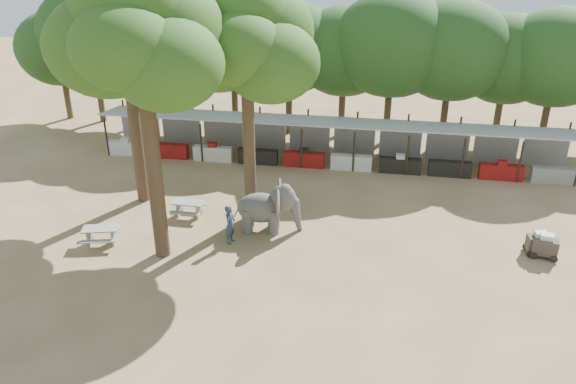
% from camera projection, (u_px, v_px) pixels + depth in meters
% --- Properties ---
extents(ground, '(100.00, 100.00, 0.00)m').
position_uv_depth(ground, '(292.00, 295.00, 21.72)').
color(ground, brown).
rests_on(ground, ground).
extents(vendor_stalls, '(28.00, 2.99, 2.80)m').
position_uv_depth(vendor_stalls, '(330.00, 144.00, 33.56)').
color(vendor_stalls, '#9A9BA1').
rests_on(vendor_stalls, ground).
extents(yard_tree_left, '(7.10, 6.90, 11.02)m').
position_uv_depth(yard_tree_left, '(124.00, 39.00, 26.05)').
color(yard_tree_left, '#332316').
rests_on(yard_tree_left, ground).
extents(yard_tree_center, '(7.10, 6.90, 12.04)m').
position_uv_depth(yard_tree_center, '(138.00, 37.00, 20.70)').
color(yard_tree_center, '#332316').
rests_on(yard_tree_center, ground).
extents(yard_tree_back, '(7.10, 6.90, 11.36)m').
position_uv_depth(yard_tree_back, '(244.00, 39.00, 24.09)').
color(yard_tree_back, '#332316').
rests_on(yard_tree_back, ground).
extents(backdrop_trees, '(46.46, 5.95, 8.33)m').
position_uv_depth(backdrop_trees, '(340.00, 54.00, 36.33)').
color(backdrop_trees, '#332316').
rests_on(backdrop_trees, ground).
extents(elephant, '(3.14, 2.37, 2.36)m').
position_uv_depth(elephant, '(269.00, 207.00, 25.91)').
color(elephant, '#444141').
rests_on(elephant, ground).
extents(handler, '(0.53, 0.72, 1.83)m').
position_uv_depth(handler, '(230.00, 225.00, 24.95)').
color(handler, '#26384C').
rests_on(handler, ground).
extents(picnic_table_near, '(1.89, 1.78, 0.79)m').
position_uv_depth(picnic_table_near, '(101.00, 233.00, 25.03)').
color(picnic_table_near, gray).
rests_on(picnic_table_near, ground).
extents(picnic_table_far, '(1.56, 1.41, 0.77)m').
position_uv_depth(picnic_table_far, '(189.00, 207.00, 27.47)').
color(picnic_table_far, gray).
rests_on(picnic_table_far, ground).
extents(cart_front, '(1.25, 0.94, 1.11)m').
position_uv_depth(cart_front, '(545.00, 246.00, 24.00)').
color(cart_front, '#342C25').
rests_on(cart_front, ground).
extents(cart_back, '(1.14, 0.78, 1.07)m').
position_uv_depth(cart_back, '(539.00, 243.00, 24.23)').
color(cart_back, '#342C25').
rests_on(cart_back, ground).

